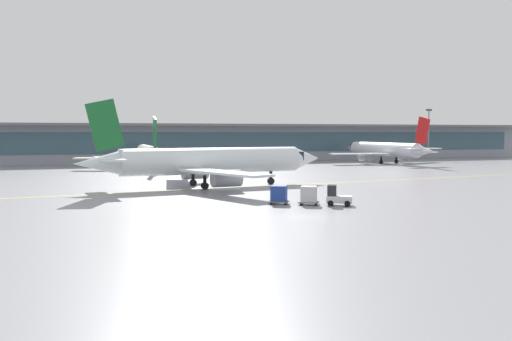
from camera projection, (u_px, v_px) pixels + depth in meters
The scene contains 10 objects.
ground_plane at pixel (308, 217), 48.22m from camera, with size 400.00×400.00×0.00m, color gray.
taxiway_centreline_stripe at pixel (217, 188), 72.49m from camera, with size 110.00×0.36×0.01m, color yellow.
terminal_concourse at pixel (158, 143), 134.85m from camera, with size 225.58×11.00×9.60m.
gate_airplane_1 at pixel (148, 154), 110.54m from camera, with size 29.33×31.50×10.45m.
gate_airplane_2 at pixel (385, 150), 130.13m from camera, with size 30.65×33.10×10.96m.
taxiing_regional_jet at pixel (210, 161), 73.94m from camera, with size 35.45×32.74×11.74m.
baggage_tug at pixel (337, 197), 55.60m from camera, with size 2.95×2.55×2.10m.
cargo_dolly_lead at pixel (309, 195), 56.15m from camera, with size 2.62×2.43×1.94m.
cargo_dolly_trailing at pixel (279, 194), 56.75m from camera, with size 2.62×2.43×1.94m.
apron_light_mast_1 at pixel (428, 132), 150.91m from camera, with size 1.80×0.36×13.90m.
Camera 1 is at (-19.61, -43.84, 7.56)m, focal length 37.99 mm.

